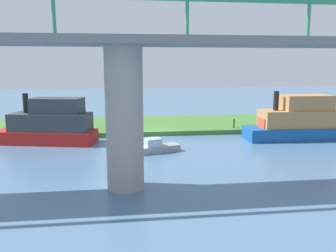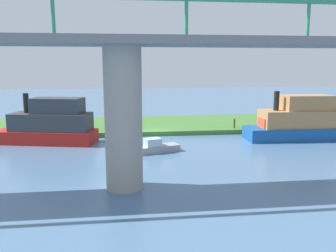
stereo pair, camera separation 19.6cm
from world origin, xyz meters
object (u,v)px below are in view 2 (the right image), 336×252
(person_on_bank, at_px, (108,125))
(pontoon_yellow, at_px, (157,147))
(houseboat_blue, at_px, (49,125))
(skiff_small, at_px, (297,122))
(mooring_post, at_px, (234,123))
(bridge_pylon, at_px, (123,119))

(person_on_bank, xyz_separation_m, pontoon_yellow, (-4.63, 7.80, -0.74))
(houseboat_blue, bearing_deg, skiff_small, 176.73)
(pontoon_yellow, bearing_deg, mooring_post, -139.97)
(bridge_pylon, distance_m, pontoon_yellow, 10.24)
(skiff_small, distance_m, houseboat_blue, 25.33)
(mooring_post, relative_size, houseboat_blue, 0.10)
(bridge_pylon, relative_size, person_on_bank, 6.38)
(person_on_bank, bearing_deg, mooring_post, -178.27)
(person_on_bank, bearing_deg, pontoon_yellow, 120.69)
(skiff_small, bearing_deg, houseboat_blue, -3.27)
(person_on_bank, xyz_separation_m, mooring_post, (-14.42, -0.44, -0.17))
(bridge_pylon, distance_m, mooring_post, 21.65)
(mooring_post, relative_size, pontoon_yellow, 0.26)
(mooring_post, height_order, skiff_small, skiff_small)
(person_on_bank, height_order, pontoon_yellow, person_on_bank)
(mooring_post, xyz_separation_m, pontoon_yellow, (9.80, 8.23, -0.57))
(mooring_post, xyz_separation_m, houseboat_blue, (20.05, 3.17, 0.81))
(pontoon_yellow, bearing_deg, skiff_small, -166.48)
(person_on_bank, xyz_separation_m, houseboat_blue, (5.62, 2.73, 0.64))
(bridge_pylon, xyz_separation_m, mooring_post, (-12.66, -17.22, -3.40))
(mooring_post, height_order, pontoon_yellow, mooring_post)
(pontoon_yellow, bearing_deg, bridge_pylon, 72.33)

